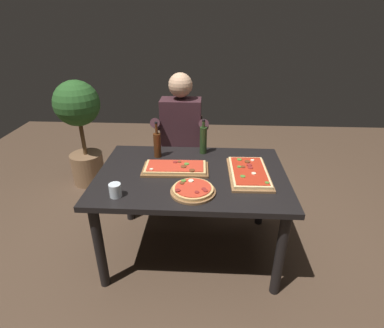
{
  "coord_description": "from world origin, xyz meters",
  "views": [
    {
      "loc": [
        0.11,
        -1.96,
        1.81
      ],
      "look_at": [
        0.0,
        0.05,
        0.79
      ],
      "focal_mm": 28.09,
      "sensor_mm": 36.0,
      "label": 1
    }
  ],
  "objects_px": {
    "pizza_rectangular_front": "(175,168)",
    "diner_chair": "(182,155)",
    "pizza_round_far": "(193,190)",
    "tumbler_near_camera": "(115,191)",
    "wine_bottle_dark": "(203,140)",
    "pizza_rectangular_left": "(249,173)",
    "dining_table": "(192,184)",
    "potted_plant_corner": "(80,124)",
    "oil_bottle_amber": "(157,144)",
    "seated_diner": "(181,136)"
  },
  "relations": [
    {
      "from": "pizza_rectangular_front",
      "to": "diner_chair",
      "type": "height_order",
      "value": "diner_chair"
    },
    {
      "from": "pizza_round_far",
      "to": "tumbler_near_camera",
      "type": "bearing_deg",
      "value": -171.97
    },
    {
      "from": "pizza_round_far",
      "to": "wine_bottle_dark",
      "type": "bearing_deg",
      "value": 85.17
    },
    {
      "from": "tumbler_near_camera",
      "to": "pizza_rectangular_left",
      "type": "bearing_deg",
      "value": 20.48
    },
    {
      "from": "dining_table",
      "to": "pizza_rectangular_left",
      "type": "distance_m",
      "value": 0.44
    },
    {
      "from": "potted_plant_corner",
      "to": "pizza_rectangular_left",
      "type": "bearing_deg",
      "value": -32.8
    },
    {
      "from": "pizza_round_far",
      "to": "diner_chair",
      "type": "xyz_separation_m",
      "value": [
        -0.17,
        1.13,
        -0.27
      ]
    },
    {
      "from": "oil_bottle_amber",
      "to": "diner_chair",
      "type": "bearing_deg",
      "value": 75.57
    },
    {
      "from": "dining_table",
      "to": "tumbler_near_camera",
      "type": "bearing_deg",
      "value": -144.26
    },
    {
      "from": "pizza_rectangular_front",
      "to": "tumbler_near_camera",
      "type": "xyz_separation_m",
      "value": [
        -0.35,
        -0.38,
        0.02
      ]
    },
    {
      "from": "potted_plant_corner",
      "to": "oil_bottle_amber",
      "type": "bearing_deg",
      "value": -39.66
    },
    {
      "from": "pizza_round_far",
      "to": "seated_diner",
      "type": "distance_m",
      "value": 1.02
    },
    {
      "from": "dining_table",
      "to": "pizza_round_far",
      "type": "xyz_separation_m",
      "value": [
        0.02,
        -0.27,
        0.11
      ]
    },
    {
      "from": "pizza_round_far",
      "to": "seated_diner",
      "type": "relative_size",
      "value": 0.23
    },
    {
      "from": "diner_chair",
      "to": "seated_diner",
      "type": "distance_m",
      "value": 0.28
    },
    {
      "from": "dining_table",
      "to": "wine_bottle_dark",
      "type": "relative_size",
      "value": 4.76
    },
    {
      "from": "diner_chair",
      "to": "seated_diner",
      "type": "relative_size",
      "value": 0.65
    },
    {
      "from": "dining_table",
      "to": "diner_chair",
      "type": "distance_m",
      "value": 0.88
    },
    {
      "from": "wine_bottle_dark",
      "to": "seated_diner",
      "type": "relative_size",
      "value": 0.22
    },
    {
      "from": "pizza_rectangular_left",
      "to": "seated_diner",
      "type": "xyz_separation_m",
      "value": [
        -0.56,
        0.74,
        -0.02
      ]
    },
    {
      "from": "dining_table",
      "to": "wine_bottle_dark",
      "type": "distance_m",
      "value": 0.43
    },
    {
      "from": "oil_bottle_amber",
      "to": "seated_diner",
      "type": "height_order",
      "value": "seated_diner"
    },
    {
      "from": "dining_table",
      "to": "potted_plant_corner",
      "type": "bearing_deg",
      "value": 139.62
    },
    {
      "from": "pizza_round_far",
      "to": "diner_chair",
      "type": "height_order",
      "value": "diner_chair"
    },
    {
      "from": "pizza_rectangular_left",
      "to": "oil_bottle_amber",
      "type": "distance_m",
      "value": 0.77
    },
    {
      "from": "pizza_rectangular_front",
      "to": "seated_diner",
      "type": "xyz_separation_m",
      "value": [
        -0.02,
        0.7,
        -0.02
      ]
    },
    {
      "from": "pizza_rectangular_left",
      "to": "oil_bottle_amber",
      "type": "relative_size",
      "value": 1.7
    },
    {
      "from": "dining_table",
      "to": "pizza_rectangular_left",
      "type": "bearing_deg",
      "value": -1.01
    },
    {
      "from": "dining_table",
      "to": "seated_diner",
      "type": "height_order",
      "value": "seated_diner"
    },
    {
      "from": "tumbler_near_camera",
      "to": "pizza_round_far",
      "type": "bearing_deg",
      "value": 8.03
    },
    {
      "from": "pizza_rectangular_front",
      "to": "potted_plant_corner",
      "type": "xyz_separation_m",
      "value": [
        -1.15,
        1.05,
        -0.04
      ]
    },
    {
      "from": "dining_table",
      "to": "pizza_rectangular_front",
      "type": "xyz_separation_m",
      "value": [
        -0.12,
        0.04,
        0.11
      ]
    },
    {
      "from": "pizza_rectangular_front",
      "to": "pizza_rectangular_left",
      "type": "height_order",
      "value": "pizza_rectangular_left"
    },
    {
      "from": "oil_bottle_amber",
      "to": "seated_diner",
      "type": "xyz_separation_m",
      "value": [
        0.15,
        0.46,
        -0.11
      ]
    },
    {
      "from": "pizza_round_far",
      "to": "oil_bottle_amber",
      "type": "relative_size",
      "value": 1.01
    },
    {
      "from": "pizza_round_far",
      "to": "potted_plant_corner",
      "type": "xyz_separation_m",
      "value": [
        -1.3,
        1.36,
        -0.04
      ]
    },
    {
      "from": "wine_bottle_dark",
      "to": "potted_plant_corner",
      "type": "relative_size",
      "value": 0.25
    },
    {
      "from": "pizza_rectangular_front",
      "to": "seated_diner",
      "type": "height_order",
      "value": "seated_diner"
    },
    {
      "from": "seated_diner",
      "to": "potted_plant_corner",
      "type": "bearing_deg",
      "value": 162.78
    },
    {
      "from": "diner_chair",
      "to": "potted_plant_corner",
      "type": "xyz_separation_m",
      "value": [
        -1.13,
        0.23,
        0.23
      ]
    },
    {
      "from": "dining_table",
      "to": "potted_plant_corner",
      "type": "xyz_separation_m",
      "value": [
        -1.28,
        1.09,
        0.08
      ]
    },
    {
      "from": "tumbler_near_camera",
      "to": "potted_plant_corner",
      "type": "distance_m",
      "value": 1.64
    },
    {
      "from": "dining_table",
      "to": "pizza_rectangular_front",
      "type": "bearing_deg",
      "value": 163.34
    },
    {
      "from": "dining_table",
      "to": "diner_chair",
      "type": "xyz_separation_m",
      "value": [
        -0.15,
        0.86,
        -0.16
      ]
    },
    {
      "from": "pizza_rectangular_left",
      "to": "seated_diner",
      "type": "distance_m",
      "value": 0.93
    },
    {
      "from": "pizza_rectangular_front",
      "to": "seated_diner",
      "type": "relative_size",
      "value": 0.38
    },
    {
      "from": "oil_bottle_amber",
      "to": "diner_chair",
      "type": "height_order",
      "value": "oil_bottle_amber"
    },
    {
      "from": "pizza_round_far",
      "to": "diner_chair",
      "type": "bearing_deg",
      "value": 98.52
    },
    {
      "from": "pizza_rectangular_left",
      "to": "pizza_round_far",
      "type": "relative_size",
      "value": 1.69
    },
    {
      "from": "tumbler_near_camera",
      "to": "potted_plant_corner",
      "type": "bearing_deg",
      "value": 119.37
    }
  ]
}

